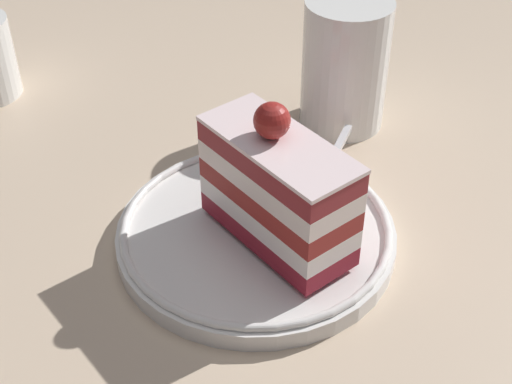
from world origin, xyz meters
TOP-DOWN VIEW (x-y plane):
  - ground_plane at (0.00, 0.00)m, footprint 2.40×2.40m
  - dessert_plate at (0.03, 0.03)m, footprint 0.21×0.21m
  - cake_slice at (0.04, 0.04)m, footprint 0.13×0.07m
  - fork at (-0.00, 0.11)m, footprint 0.08×0.10m
  - drink_glass_far at (-0.08, 0.18)m, footprint 0.08×0.08m

SIDE VIEW (x-z plane):
  - ground_plane at x=0.00m, z-range 0.00..0.00m
  - dessert_plate at x=0.03m, z-range 0.00..0.02m
  - fork at x=0.00m, z-range 0.02..0.02m
  - drink_glass_far at x=-0.08m, z-range -0.01..0.11m
  - cake_slice at x=0.04m, z-range 0.01..0.12m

